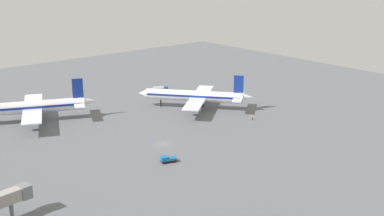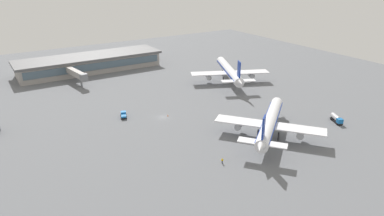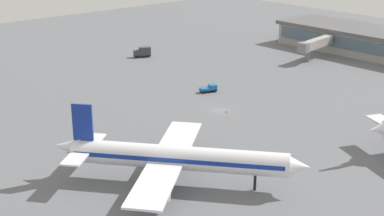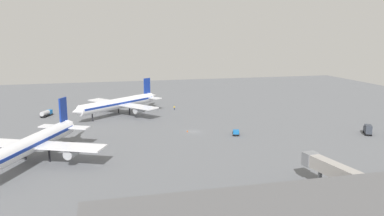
% 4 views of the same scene
% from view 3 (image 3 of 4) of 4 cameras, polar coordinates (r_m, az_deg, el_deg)
% --- Properties ---
extents(ground, '(288.00, 288.00, 0.00)m').
position_cam_3_polar(ground, '(133.67, 2.89, -0.21)').
color(ground, slate).
extents(airplane_taxiing, '(37.39, 32.47, 13.62)m').
position_cam_3_polar(airplane_taxiing, '(95.65, -1.67, -5.09)').
color(airplane_taxiing, white).
rests_on(airplane_taxiing, ground).
extents(catering_truck, '(4.37, 5.82, 3.30)m').
position_cam_3_polar(catering_truck, '(184.47, -5.06, 5.72)').
color(catering_truck, black).
rests_on(catering_truck, ground).
extents(pushback_tractor, '(3.36, 4.78, 1.90)m').
position_cam_3_polar(pushback_tractor, '(146.99, 1.77, 2.01)').
color(pushback_tractor, black).
rests_on(pushback_tractor, ground).
extents(ground_crew_worker, '(0.53, 0.53, 1.67)m').
position_cam_3_polar(ground_crew_worker, '(112.43, -11.91, -3.98)').
color(ground_crew_worker, '#1E2338').
rests_on(ground_crew_worker, ground).
extents(jet_bridge, '(5.45, 18.71, 6.74)m').
position_cam_3_polar(jet_bridge, '(184.09, 12.48, 6.41)').
color(jet_bridge, '#9E9993').
rests_on(jet_bridge, ground).
extents(safety_cone_near_gate, '(0.44, 0.44, 0.60)m').
position_cam_3_polar(safety_cone_near_gate, '(132.06, 3.57, -0.32)').
color(safety_cone_near_gate, '#EA590C').
rests_on(safety_cone_near_gate, ground).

